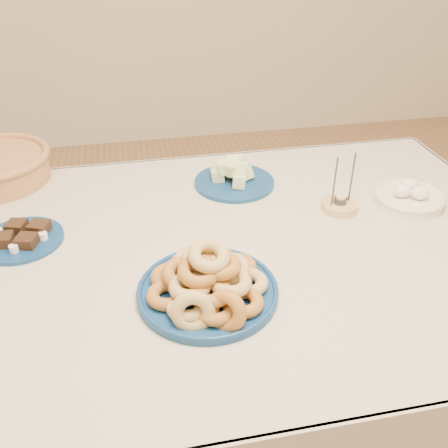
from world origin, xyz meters
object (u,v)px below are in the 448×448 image
Objects in this scene: melon_plate at (234,176)px; egg_bowl at (409,197)px; brownie_plate at (21,238)px; candle_holder at (340,205)px; dining_table at (220,278)px; donut_platter at (208,283)px.

melon_plate reaches higher than egg_bowl.
melon_plate is 1.11× the size of brownie_plate.
brownie_plate is 0.87m from candle_holder.
brownie_plate is (-0.61, -0.20, -0.02)m from melon_plate.
dining_table is at bearing -13.74° from brownie_plate.
candle_holder is at bearing -39.34° from melon_plate.
candle_holder reaches higher than egg_bowl.
dining_table is 0.24m from donut_platter.
candle_holder is at bearing 178.87° from egg_bowl.
brownie_plate is 1.40× the size of candle_holder.
brownie_plate is 1.09m from egg_bowl.
egg_bowl is (0.65, 0.29, -0.02)m from donut_platter.
egg_bowl is (0.48, -0.22, -0.01)m from melon_plate.
brownie_plate reaches higher than dining_table.
egg_bowl is (1.09, -0.02, 0.01)m from brownie_plate.
donut_platter is 0.53m from candle_holder.
candle_holder is (0.87, -0.01, 0.00)m from brownie_plate.
melon_plate is at bearing 155.19° from egg_bowl.
melon_plate is at bearing 18.54° from brownie_plate.
candle_holder is 0.70× the size of egg_bowl.
melon_plate reaches higher than brownie_plate.
donut_platter is at bearing -108.99° from dining_table.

